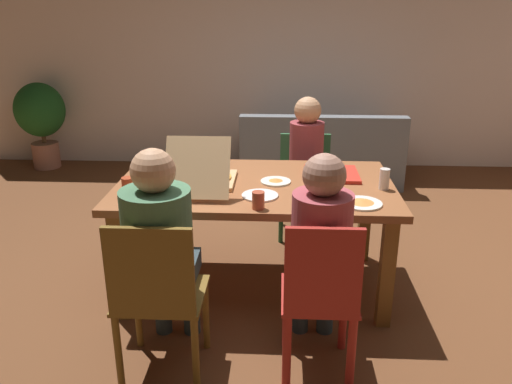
% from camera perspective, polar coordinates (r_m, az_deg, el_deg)
% --- Properties ---
extents(ground_plane, '(20.00, 20.00, 0.00)m').
position_cam_1_polar(ground_plane, '(3.73, -0.08, -10.26)').
color(ground_plane, brown).
extents(back_wall, '(7.43, 0.12, 2.69)m').
position_cam_1_polar(back_wall, '(6.32, 1.43, 15.15)').
color(back_wall, silver).
rests_on(back_wall, ground).
extents(dining_table, '(1.84, 1.08, 0.78)m').
position_cam_1_polar(dining_table, '(3.44, -0.08, -0.44)').
color(dining_table, brown).
rests_on(dining_table, ground).
extents(chair_0, '(0.45, 0.42, 0.93)m').
position_cam_1_polar(chair_0, '(2.67, -11.03, -11.05)').
color(chair_0, brown).
rests_on(chair_0, ground).
extents(person_0, '(0.35, 0.55, 1.25)m').
position_cam_1_polar(person_0, '(2.69, -10.61, -5.61)').
color(person_0, '#314046').
rests_on(person_0, ground).
extents(chair_1, '(0.46, 0.43, 0.85)m').
position_cam_1_polar(chair_1, '(4.44, 5.49, 1.65)').
color(chair_1, '#2F6D40').
rests_on(chair_1, ground).
extents(person_1, '(0.28, 0.48, 1.20)m').
position_cam_1_polar(person_1, '(4.23, 5.67, 3.77)').
color(person_1, '#2E3F40').
rests_on(person_1, ground).
extents(chair_2, '(0.39, 0.42, 0.93)m').
position_cam_1_polar(chair_2, '(2.67, 7.15, -11.75)').
color(chair_2, '#AF2A23').
rests_on(chair_2, ground).
extents(person_2, '(0.31, 0.54, 1.23)m').
position_cam_1_polar(person_2, '(2.69, 7.15, -5.94)').
color(person_2, '#2F434C').
rests_on(person_2, ground).
extents(pizza_box_0, '(0.40, 0.61, 0.36)m').
position_cam_1_polar(pizza_box_0, '(3.38, -5.82, 1.67)').
color(pizza_box_0, tan).
rests_on(pizza_box_0, dining_table).
extents(pizza_box_1, '(0.37, 0.37, 0.02)m').
position_cam_1_polar(pizza_box_1, '(3.58, 8.45, 1.99)').
color(pizza_box_1, red).
rests_on(pizza_box_1, dining_table).
extents(plate_0, '(0.23, 0.23, 0.01)m').
position_cam_1_polar(plate_0, '(3.16, 0.45, -0.40)').
color(plate_0, white).
rests_on(plate_0, dining_table).
extents(plate_1, '(0.24, 0.24, 0.03)m').
position_cam_1_polar(plate_1, '(3.10, 11.77, -1.18)').
color(plate_1, white).
rests_on(plate_1, dining_table).
extents(plate_2, '(0.20, 0.20, 0.03)m').
position_cam_1_polar(plate_2, '(3.42, 2.23, 1.23)').
color(plate_2, white).
rests_on(plate_2, dining_table).
extents(drinking_glass_0, '(0.08, 0.08, 0.11)m').
position_cam_1_polar(drinking_glass_0, '(3.28, -14.10, 0.66)').
color(drinking_glass_0, '#B64529').
rests_on(drinking_glass_0, dining_table).
extents(drinking_glass_1, '(0.06, 0.06, 0.14)m').
position_cam_1_polar(drinking_glass_1, '(3.37, 14.17, 1.42)').
color(drinking_glass_1, silver).
rests_on(drinking_glass_1, dining_table).
extents(drinking_glass_2, '(0.07, 0.07, 0.10)m').
position_cam_1_polar(drinking_glass_2, '(2.95, 0.26, -0.94)').
color(drinking_glass_2, '#B04B33').
rests_on(drinking_glass_2, dining_table).
extents(couch, '(1.77, 0.84, 0.81)m').
position_cam_1_polar(couch, '(5.83, 7.17, 3.92)').
color(couch, slate).
rests_on(couch, ground).
extents(potted_plant, '(0.59, 0.59, 1.04)m').
position_cam_1_polar(potted_plant, '(6.72, -22.97, 7.88)').
color(potted_plant, '#AD705B').
rests_on(potted_plant, ground).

